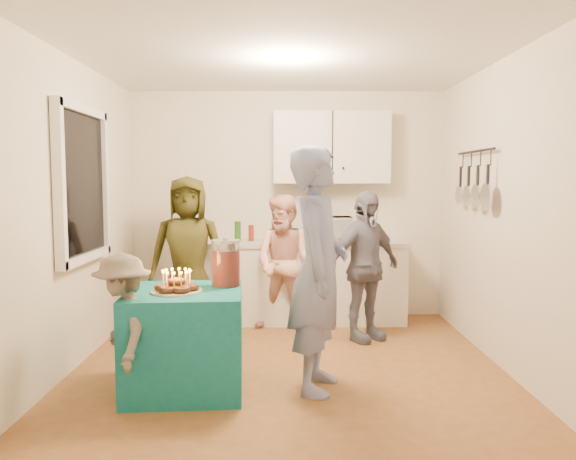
{
  "coord_description": "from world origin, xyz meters",
  "views": [
    {
      "loc": [
        -0.04,
        -4.53,
        1.58
      ],
      "look_at": [
        0.0,
        0.35,
        1.15
      ],
      "focal_mm": 35.0,
      "sensor_mm": 36.0,
      "label": 1
    }
  ],
  "objects_px": {
    "woman_back_center": "(286,263)",
    "woman_back_right": "(364,266)",
    "party_table": "(185,340)",
    "punch_jar": "(226,264)",
    "woman_back_left": "(188,255)",
    "child_near_left": "(123,330)",
    "man_birthday": "(318,269)",
    "counter": "(305,283)",
    "microwave": "(329,229)"
  },
  "relations": [
    {
      "from": "woman_back_center",
      "to": "woman_back_right",
      "type": "distance_m",
      "value": 0.85
    },
    {
      "from": "party_table",
      "to": "punch_jar",
      "type": "relative_size",
      "value": 2.5
    },
    {
      "from": "woman_back_right",
      "to": "woman_back_left",
      "type": "bearing_deg",
      "value": 135.47
    },
    {
      "from": "woman_back_right",
      "to": "child_near_left",
      "type": "height_order",
      "value": "woman_back_right"
    },
    {
      "from": "man_birthday",
      "to": "woman_back_left",
      "type": "distance_m",
      "value": 2.07
    },
    {
      "from": "counter",
      "to": "woman_back_right",
      "type": "bearing_deg",
      "value": -53.86
    },
    {
      "from": "party_table",
      "to": "woman_back_center",
      "type": "bearing_deg",
      "value": 65.39
    },
    {
      "from": "punch_jar",
      "to": "man_birthday",
      "type": "bearing_deg",
      "value": -13.99
    },
    {
      "from": "counter",
      "to": "party_table",
      "type": "relative_size",
      "value": 2.59
    },
    {
      "from": "punch_jar",
      "to": "man_birthday",
      "type": "xyz_separation_m",
      "value": [
        0.71,
        -0.18,
        -0.01
      ]
    },
    {
      "from": "man_birthday",
      "to": "woman_back_center",
      "type": "relative_size",
      "value": 1.28
    },
    {
      "from": "man_birthday",
      "to": "woman_back_right",
      "type": "relative_size",
      "value": 1.24
    },
    {
      "from": "party_table",
      "to": "punch_jar",
      "type": "height_order",
      "value": "punch_jar"
    },
    {
      "from": "punch_jar",
      "to": "child_near_left",
      "type": "xyz_separation_m",
      "value": [
        -0.67,
        -0.48,
        -0.39
      ]
    },
    {
      "from": "punch_jar",
      "to": "party_table",
      "type": "bearing_deg",
      "value": -148.53
    },
    {
      "from": "punch_jar",
      "to": "woman_back_left",
      "type": "relative_size",
      "value": 0.21
    },
    {
      "from": "counter",
      "to": "woman_back_center",
      "type": "xyz_separation_m",
      "value": [
        -0.22,
        -0.4,
        0.29
      ]
    },
    {
      "from": "party_table",
      "to": "child_near_left",
      "type": "height_order",
      "value": "child_near_left"
    },
    {
      "from": "man_birthday",
      "to": "child_near_left",
      "type": "distance_m",
      "value": 1.47
    },
    {
      "from": "party_table",
      "to": "man_birthday",
      "type": "xyz_separation_m",
      "value": [
        1.01,
        0.0,
        0.54
      ]
    },
    {
      "from": "party_table",
      "to": "woman_back_left",
      "type": "distance_m",
      "value": 1.71
    },
    {
      "from": "microwave",
      "to": "man_birthday",
      "type": "bearing_deg",
      "value": -96.08
    },
    {
      "from": "counter",
      "to": "woman_back_left",
      "type": "xyz_separation_m",
      "value": [
        -1.23,
        -0.44,
        0.38
      ]
    },
    {
      "from": "child_near_left",
      "to": "man_birthday",
      "type": "bearing_deg",
      "value": 78.01
    },
    {
      "from": "counter",
      "to": "woman_back_left",
      "type": "bearing_deg",
      "value": -160.55
    },
    {
      "from": "punch_jar",
      "to": "woman_back_right",
      "type": "relative_size",
      "value": 0.23
    },
    {
      "from": "woman_back_right",
      "to": "party_table",
      "type": "bearing_deg",
      "value": -173.73
    },
    {
      "from": "party_table",
      "to": "punch_jar",
      "type": "xyz_separation_m",
      "value": [
        0.29,
        0.18,
        0.55
      ]
    },
    {
      "from": "man_birthday",
      "to": "woman_back_right",
      "type": "xyz_separation_m",
      "value": [
        0.53,
        1.31,
        -0.18
      ]
    },
    {
      "from": "woman_back_right",
      "to": "woman_back_center",
      "type": "bearing_deg",
      "value": 120.92
    },
    {
      "from": "woman_back_right",
      "to": "punch_jar",
      "type": "bearing_deg",
      "value": -171.9
    },
    {
      "from": "party_table",
      "to": "child_near_left",
      "type": "xyz_separation_m",
      "value": [
        -0.38,
        -0.3,
        0.16
      ]
    },
    {
      "from": "microwave",
      "to": "punch_jar",
      "type": "bearing_deg",
      "value": -116.13
    },
    {
      "from": "microwave",
      "to": "child_near_left",
      "type": "xyz_separation_m",
      "value": [
        -1.63,
        -2.37,
        -0.51
      ]
    },
    {
      "from": "party_table",
      "to": "woman_back_center",
      "type": "distance_m",
      "value": 1.87
    },
    {
      "from": "man_birthday",
      "to": "woman_back_right",
      "type": "bearing_deg",
      "value": -11.58
    },
    {
      "from": "man_birthday",
      "to": "child_near_left",
      "type": "relative_size",
      "value": 1.7
    },
    {
      "from": "microwave",
      "to": "woman_back_center",
      "type": "bearing_deg",
      "value": -139.68
    },
    {
      "from": "microwave",
      "to": "party_table",
      "type": "xyz_separation_m",
      "value": [
        -1.25,
        -2.08,
        -0.67
      ]
    },
    {
      "from": "microwave",
      "to": "party_table",
      "type": "height_order",
      "value": "microwave"
    },
    {
      "from": "woman_back_left",
      "to": "punch_jar",
      "type": "bearing_deg",
      "value": -72.67
    },
    {
      "from": "punch_jar",
      "to": "child_near_left",
      "type": "distance_m",
      "value": 0.91
    },
    {
      "from": "woman_back_left",
      "to": "woman_back_right",
      "type": "relative_size",
      "value": 1.1
    },
    {
      "from": "woman_back_left",
      "to": "woman_back_right",
      "type": "height_order",
      "value": "woman_back_left"
    },
    {
      "from": "microwave",
      "to": "child_near_left",
      "type": "bearing_deg",
      "value": -123.84
    },
    {
      "from": "counter",
      "to": "punch_jar",
      "type": "bearing_deg",
      "value": -109.99
    },
    {
      "from": "microwave",
      "to": "child_near_left",
      "type": "relative_size",
      "value": 0.45
    },
    {
      "from": "counter",
      "to": "woman_back_right",
      "type": "distance_m",
      "value": 0.99
    },
    {
      "from": "counter",
      "to": "child_near_left",
      "type": "relative_size",
      "value": 2.04
    },
    {
      "from": "punch_jar",
      "to": "child_near_left",
      "type": "height_order",
      "value": "punch_jar"
    }
  ]
}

